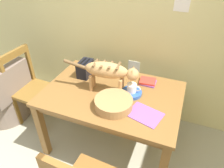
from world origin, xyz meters
The scene contains 11 objects.
wall_rear centered at (0.00, 1.81, 1.25)m, with size 4.48×0.11×2.50m.
dining_table centered at (0.12, 1.11, 0.64)m, with size 1.33×0.90×0.72m.
cat centered at (0.08, 1.12, 0.95)m, with size 0.73×0.19×0.31m.
saucer_bowl centered at (0.30, 1.15, 0.74)m, with size 0.20×0.20×0.03m, color #2B56B0.
coffee_mug centered at (0.31, 1.15, 0.80)m, with size 0.13×0.09×0.08m.
magazine centered at (0.49, 0.92, 0.73)m, with size 0.28×0.21×0.01m, color #8B50A7.
book_stack centered at (0.41, 1.39, 0.74)m, with size 0.17×0.15×0.03m.
wicker_basket centered at (0.21, 0.91, 0.77)m, with size 0.34×0.34×0.09m.
toaster centered at (-0.26, 1.29, 0.81)m, with size 0.12×0.20×0.18m.
wooden_chair_far centered at (-0.93, 1.13, 0.46)m, with size 0.44×0.44×0.94m.
wicker_armchair centered at (-1.33, 1.02, 0.27)m, with size 0.60×0.60×0.78m.
Camera 1 is at (0.71, -0.39, 1.95)m, focal length 33.13 mm.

